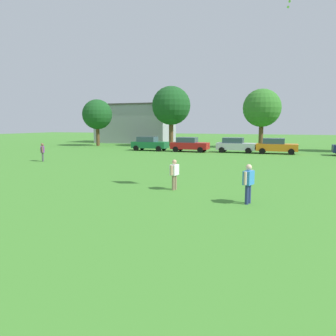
% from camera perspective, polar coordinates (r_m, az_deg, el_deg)
% --- Properties ---
extents(ground_plane, '(160.00, 160.00, 0.00)m').
position_cam_1_polar(ground_plane, '(30.23, 3.87, 1.46)').
color(ground_plane, '#42842D').
extents(adult_bystander, '(0.43, 0.74, 1.61)m').
position_cam_1_polar(adult_bystander, '(13.71, 13.64, -2.08)').
color(adult_bystander, navy).
rests_on(adult_bystander, ground).
extents(bystander_near_trees, '(0.35, 0.70, 1.49)m').
position_cam_1_polar(bystander_near_trees, '(16.18, 1.10, -0.67)').
color(bystander_near_trees, '#8C7259').
rests_on(bystander_near_trees, ground).
extents(bystander_midfield, '(0.53, 0.62, 1.57)m').
position_cam_1_polar(bystander_midfield, '(30.64, -20.75, 2.82)').
color(bystander_midfield, '#4C4C51').
rests_on(bystander_midfield, ground).
extents(parked_car_green_0, '(4.30, 2.02, 1.68)m').
position_cam_1_polar(parked_car_green_0, '(40.48, -3.22, 4.22)').
color(parked_car_green_0, '#196B38').
rests_on(parked_car_green_0, ground).
extents(parked_car_red_1, '(4.30, 2.02, 1.68)m').
position_cam_1_polar(parked_car_red_1, '(38.72, 3.67, 4.07)').
color(parked_car_red_1, red).
rests_on(parked_car_red_1, ground).
extents(parked_car_silver_2, '(4.30, 2.02, 1.68)m').
position_cam_1_polar(parked_car_silver_2, '(38.34, 11.49, 3.90)').
color(parked_car_silver_2, silver).
rests_on(parked_car_silver_2, ground).
extents(parked_car_orange_3, '(4.30, 2.02, 1.68)m').
position_cam_1_polar(parked_car_orange_3, '(37.90, 18.08, 3.63)').
color(parked_car_orange_3, orange).
rests_on(parked_car_orange_3, ground).
extents(tree_far_left, '(4.36, 4.36, 6.80)m').
position_cam_1_polar(tree_far_left, '(50.46, -12.06, 8.97)').
color(tree_far_left, brown).
rests_on(tree_far_left, ground).
extents(tree_left, '(5.51, 5.51, 8.59)m').
position_cam_1_polar(tree_left, '(48.31, 0.55, 10.64)').
color(tree_left, brown).
rests_on(tree_left, ground).
extents(tree_center_left, '(5.05, 5.05, 7.87)m').
position_cam_1_polar(tree_center_left, '(46.67, 15.82, 9.87)').
color(tree_center_left, brown).
rests_on(tree_center_left, ground).
extents(house_left, '(13.14, 6.72, 6.58)m').
position_cam_1_polar(house_left, '(58.03, -5.65, 7.62)').
color(house_left, '#9999A3').
rests_on(house_left, ground).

